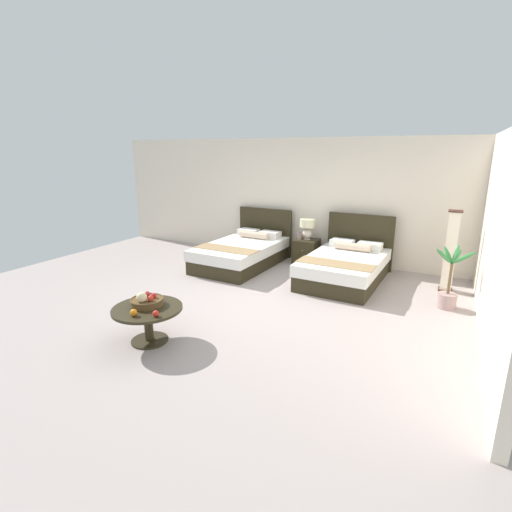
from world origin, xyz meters
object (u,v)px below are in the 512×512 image
(bed_near_window, at_px, (243,252))
(loose_apple, at_px, (156,314))
(fruit_bowl, at_px, (146,301))
(loose_orange, at_px, (134,313))
(bed_near_corner, at_px, (346,266))
(table_lamp, at_px, (307,227))
(floor_lamp_corner, at_px, (450,251))
(nightstand, at_px, (306,252))
(coffee_table, at_px, (148,316))
(vase, at_px, (300,236))
(potted_palm, at_px, (449,289))

(bed_near_window, height_order, loose_apple, bed_near_window)
(fruit_bowl, height_order, loose_orange, fruit_bowl)
(bed_near_corner, distance_m, table_lamp, 1.38)
(bed_near_corner, relative_size, table_lamp, 4.81)
(bed_near_window, distance_m, floor_lamp_corner, 3.95)
(nightstand, bearing_deg, fruit_bowl, -98.24)
(nightstand, distance_m, coffee_table, 4.29)
(bed_near_corner, distance_m, vase, 1.40)
(table_lamp, distance_m, potted_palm, 3.13)
(vase, xyz_separation_m, coffee_table, (-0.42, -4.21, -0.25))
(bed_near_window, relative_size, fruit_bowl, 5.34)
(bed_near_window, distance_m, bed_near_corner, 2.21)
(loose_apple, height_order, potted_palm, potted_palm)
(fruit_bowl, distance_m, potted_palm, 4.48)
(coffee_table, distance_m, loose_orange, 0.31)
(bed_near_corner, distance_m, floor_lamp_corner, 1.78)
(vase, xyz_separation_m, fruit_bowl, (-0.46, -4.17, -0.07))
(loose_orange, bearing_deg, nightstand, 83.43)
(loose_apple, xyz_separation_m, floor_lamp_corner, (3.03, 3.98, 0.20))
(loose_orange, bearing_deg, vase, 85.22)
(table_lamp, bearing_deg, vase, -157.70)
(potted_palm, bearing_deg, loose_orange, -135.82)
(bed_near_corner, bearing_deg, nightstand, 145.61)
(coffee_table, distance_m, loose_apple, 0.36)
(table_lamp, xyz_separation_m, fruit_bowl, (-0.61, -4.23, -0.28))
(nightstand, bearing_deg, coffee_table, -97.52)
(bed_near_corner, xyz_separation_m, potted_palm, (1.75, -0.58, 0.03))
(fruit_bowl, bearing_deg, coffee_table, -44.16)
(vase, bearing_deg, nightstand, 15.28)
(bed_near_window, bearing_deg, loose_apple, -76.49)
(table_lamp, bearing_deg, loose_apple, -93.58)
(nightstand, bearing_deg, bed_near_window, -148.50)
(bed_near_corner, xyz_separation_m, table_lamp, (-1.04, 0.73, 0.53))
(nightstand, xyz_separation_m, coffee_table, (-0.56, -4.25, 0.09))
(floor_lamp_corner, bearing_deg, vase, 172.28)
(nightstand, relative_size, loose_apple, 7.04)
(nightstand, xyz_separation_m, potted_palm, (2.80, -1.30, 0.04))
(table_lamp, xyz_separation_m, floor_lamp_corner, (2.75, -0.45, -0.11))
(coffee_table, bearing_deg, bed_near_window, 99.69)
(bed_near_corner, distance_m, loose_orange, 4.12)
(bed_near_corner, relative_size, coffee_table, 2.41)
(bed_near_corner, distance_m, coffee_table, 3.89)
(coffee_table, bearing_deg, loose_apple, -29.24)
(vase, height_order, coffee_table, vase)
(table_lamp, xyz_separation_m, coffee_table, (-0.56, -4.27, -0.46))
(fruit_bowl, xyz_separation_m, floor_lamp_corner, (3.36, 3.77, 0.17))
(floor_lamp_corner, height_order, potted_palm, floor_lamp_corner)
(loose_apple, distance_m, floor_lamp_corner, 5.00)
(loose_orange, bearing_deg, loose_apple, 24.13)
(floor_lamp_corner, bearing_deg, bed_near_corner, -170.68)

